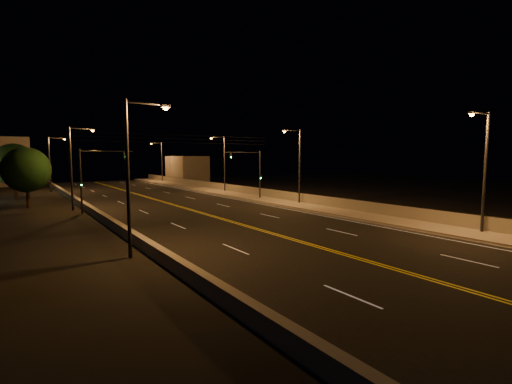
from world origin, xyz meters
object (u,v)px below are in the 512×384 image
streetlight_1 (298,161)px  streetlight_6 (52,160)px  streetlight_0 (483,165)px  streetlight_3 (161,159)px  tree_1 (14,165)px  streetlight_5 (74,162)px  traffic_signal_left (92,173)px  tree_0 (26,170)px  traffic_signal_right (253,169)px  streetlight_2 (223,160)px  streetlight_4 (133,167)px  tree_2 (26,166)px

streetlight_1 → streetlight_6: same height
streetlight_6 → streetlight_0: bearing=-67.9°
streetlight_3 → tree_1: (-26.38, -21.13, -0.46)m
streetlight_5 → traffic_signal_left: bearing=-71.0°
traffic_signal_left → tree_0: 9.32m
streetlight_3 → tree_0: bearing=-129.9°
traffic_signal_right → streetlight_2: bearing=82.0°
tree_1 → streetlight_2: bearing=-13.8°
streetlight_4 → traffic_signal_right: (19.92, 18.42, -1.04)m
streetlight_3 → tree_1: bearing=-141.3°
streetlight_3 → streetlight_5: same height
tree_2 → traffic_signal_left: bearing=-78.2°
streetlight_5 → traffic_signal_right: 20.20m
streetlight_4 → streetlight_5: size_ratio=1.00×
streetlight_3 → tree_1: streetlight_3 is taller
streetlight_2 → streetlight_4: same height
streetlight_1 → traffic_signal_right: size_ratio=1.37×
streetlight_1 → tree_1: (-26.38, 23.90, -0.46)m
streetlight_0 → streetlight_6: same height
tree_1 → streetlight_1: bearing=-42.2°
streetlight_3 → traffic_signal_left: streetlight_3 is taller
streetlight_2 → streetlight_6: (-21.41, 15.80, 0.00)m
streetlight_0 → streetlight_1: size_ratio=1.00×
streetlight_4 → traffic_signal_right: 27.15m
streetlight_6 → traffic_signal_right: streetlight_6 is taller
streetlight_3 → streetlight_4: same height
streetlight_2 → tree_1: 27.16m
tree_1 → tree_2: bearing=74.1°
streetlight_2 → tree_1: streetlight_2 is taller
streetlight_6 → traffic_signal_left: streetlight_6 is taller
streetlight_1 → streetlight_5: size_ratio=1.00×
traffic_signal_right → streetlight_3: bearing=87.8°
streetlight_5 → traffic_signal_right: size_ratio=1.37×
tree_1 → tree_2: tree_1 is taller
streetlight_6 → tree_2: (-3.53, -4.30, -0.79)m
streetlight_4 → tree_2: streetlight_4 is taller
streetlight_2 → streetlight_5: (-21.41, -7.51, 0.00)m
streetlight_4 → traffic_signal_left: size_ratio=1.37×
streetlight_2 → streetlight_3: same height
streetlight_3 → traffic_signal_right: 38.31m
traffic_signal_right → tree_2: (-23.45, 22.17, 0.25)m
streetlight_1 → traffic_signal_right: 7.01m
streetlight_0 → streetlight_2: same height
streetlight_6 → traffic_signal_right: size_ratio=1.37×
streetlight_6 → traffic_signal_right: bearing=-53.0°
streetlight_4 → streetlight_6: 44.90m
streetlight_4 → streetlight_6: bearing=90.0°
streetlight_2 → tree_0: size_ratio=1.31×
streetlight_5 → traffic_signal_left: size_ratio=1.37×
streetlight_0 → tree_2: 54.56m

